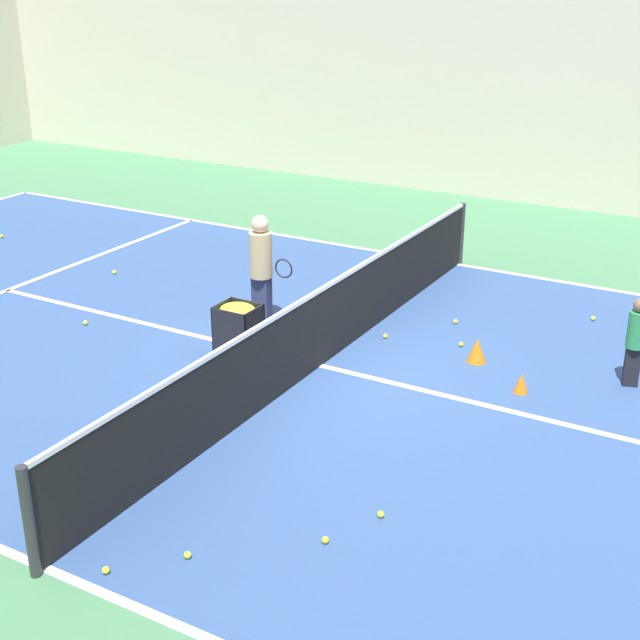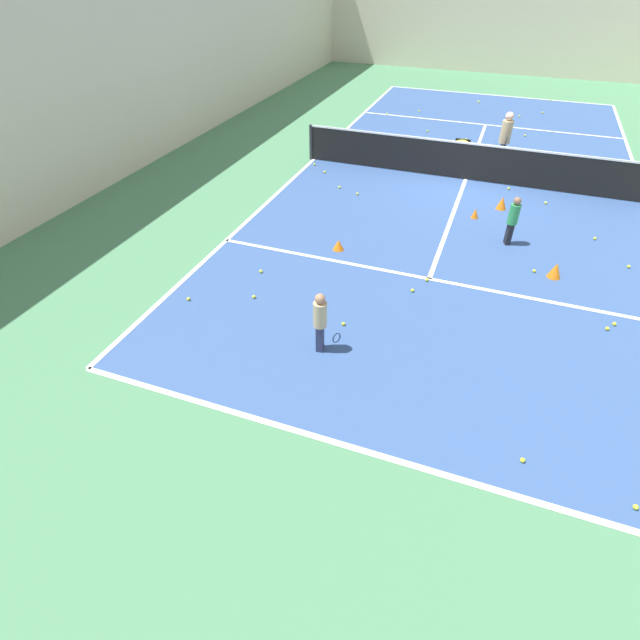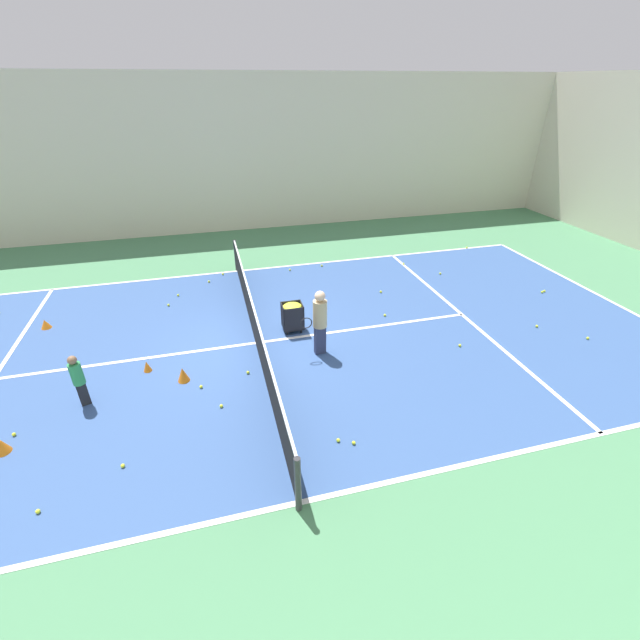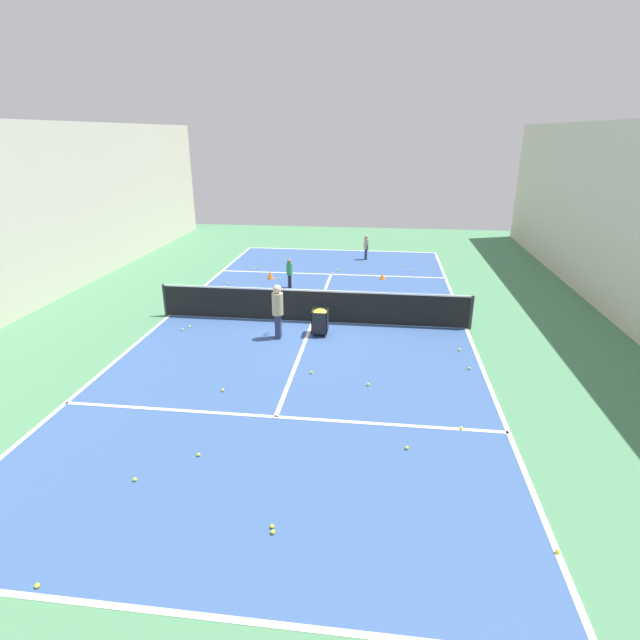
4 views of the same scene
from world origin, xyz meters
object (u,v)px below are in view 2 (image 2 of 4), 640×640
Objects in this scene: training_cone_0 at (502,203)px; training_cone_1 at (555,270)px; child_midcourt at (513,218)px; player_near_baseline at (320,318)px; ball_cart at (461,149)px; tennis_net at (469,161)px; coach_at_net at (505,136)px.

training_cone_0 is 3.32m from training_cone_1.
training_cone_0 is at bearing 113.17° from training_cone_1.
child_midcourt is 1.98m from training_cone_0.
player_near_baseline is 9.71m from ball_cart.
child_midcourt is at bearing -68.74° from tennis_net.
coach_at_net is at bearing 104.58° from training_cone_1.
coach_at_net reaches higher than child_midcourt.
child_midcourt reaches higher than ball_cart.
tennis_net is 8.61× the size of child_midcourt.
player_near_baseline is at bearing 131.74° from child_midcourt.
training_cone_1 is at bearing -157.71° from child_midcourt.
player_near_baseline is 3.51× the size of training_cone_0.
coach_at_net is 5.08m from child_midcourt.
player_near_baseline is 3.50× the size of training_cone_1.
child_midcourt is at bearing -81.66° from training_cone_0.
coach_at_net is at bearing 95.54° from training_cone_0.
child_midcourt is 3.49× the size of training_cone_0.
player_near_baseline is at bearing -95.94° from ball_cart.
ball_cart is 2.38× the size of training_cone_1.
coach_at_net is (2.19, 10.06, 0.27)m from player_near_baseline.
tennis_net is at bearing -31.33° from coach_at_net.
training_cone_0 is 1.00× the size of training_cone_1.
child_midcourt is at bearing 5.29° from coach_at_net.
training_cone_0 is at bearing -11.02° from child_midcourt.
tennis_net is 2.09m from training_cone_0.
child_midcourt reaches higher than training_cone_0.
ball_cart is 3.14m from training_cone_0.
ball_cart reaches higher than training_cone_0.
training_cone_1 is (1.03, -1.16, -0.49)m from child_midcourt.
coach_at_net is at bearing 18.96° from ball_cart.
training_cone_1 is at bearing -64.20° from ball_cart.
training_cone_1 is (1.31, -3.05, 0.00)m from training_cone_0.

